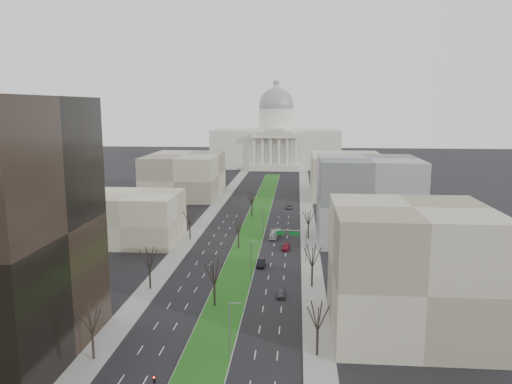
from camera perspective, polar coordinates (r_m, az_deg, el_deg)
The scene contains 28 objects.
ground at distance 175.91m, azimuth 0.17°, elevation -2.86°, with size 600.00×600.00×0.00m, color black.
median at distance 174.90m, azimuth 0.15°, elevation -2.90°, with size 8.00×222.03×0.20m.
sidewalk_left at distance 154.25m, azimuth -7.09°, elevation -4.73°, with size 5.00×330.00×0.15m, color gray.
sidewalk_right at distance 151.12m, azimuth 6.06°, elevation -5.01°, with size 5.00×330.00×0.15m, color gray.
capitol at distance 321.73m, azimuth 2.31°, elevation 5.83°, with size 80.00×46.00×55.00m.
building_beige_left at distance 147.29m, azimuth -13.86°, elevation -2.87°, with size 26.00×22.00×14.00m, color tan.
building_tan_right at distance 89.65m, azimuth 17.15°, elevation -8.56°, with size 26.00×24.00×22.00m, color gray.
building_grey_right at distance 146.94m, azimuth 12.62°, elevation -0.86°, with size 28.00×26.00×24.00m, color slate.
building_far_left at distance 218.63m, azimuth -8.17°, elevation 1.93°, with size 30.00×40.00×18.00m, color gray.
building_far_right at distance 219.14m, azimuth 10.29°, elevation 1.89°, with size 30.00×40.00×18.00m, color tan.
tree_left_near at distance 82.14m, azimuth -18.29°, elevation -13.62°, with size 5.10×5.10×9.18m.
tree_left_mid at distance 108.48m, azimuth -12.11°, elevation -7.35°, with size 5.40×5.40×9.72m.
tree_left_far at distance 145.96m, azimuth -7.59°, elevation -2.84°, with size 5.28×5.28×9.50m.
tree_right_near at distance 79.82m, azimuth 7.09°, elevation -13.83°, with size 5.16×5.16×9.29m.
tree_right_mid at distance 107.82m, azimuth 6.47°, elevation -7.20°, with size 5.52×5.52×9.94m.
tree_right_far at distance 146.67m, azimuth 6.02°, elevation -2.87°, with size 5.04×5.04×9.07m.
tree_median_a at distance 97.67m, azimuth -4.81°, elevation -9.10°, with size 5.40×5.40×9.72m.
tree_median_b at distance 135.74m, azimuth -2.02°, elevation -3.66°, with size 5.40×5.40×9.72m.
tree_median_c at distance 174.68m, azimuth -0.48°, elevation -0.61°, with size 5.40×5.40×9.72m.
streetlamp_median_a at distance 79.32m, azimuth -2.99°, elevation -15.41°, with size 1.90×0.20×9.16m.
streetlamp_median_b at distance 111.77m, azimuth -0.57°, elevation -7.78°, with size 1.90×0.20×9.16m.
streetlamp_median_c at distance 150.26m, azimuth 0.85°, elevation -3.18°, with size 1.90×0.20×9.16m.
mast_arm_signs at distance 125.39m, azimuth 4.52°, elevation -5.24°, with size 9.12×0.24×8.09m.
car_grey_near at distance 104.27m, azimuth 2.88°, elevation -11.50°, with size 1.69×4.20×1.43m, color #424649.
car_black at distance 122.75m, azimuth 0.57°, elevation -8.09°, with size 1.82×5.21×1.72m, color black.
car_red at distance 136.61m, azimuth 3.43°, elevation -6.29°, with size 2.07×5.10×1.48m, color maroon.
car_grey_far at distance 190.13m, azimuth 3.80°, elevation -1.72°, with size 2.25×4.88×1.36m, color #44474B.
box_van at distance 148.58m, azimuth 2.18°, elevation -4.80°, with size 1.89×8.07×2.25m, color silver.
Camera 1 is at (13.67, -51.08, 38.58)m, focal length 35.00 mm.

